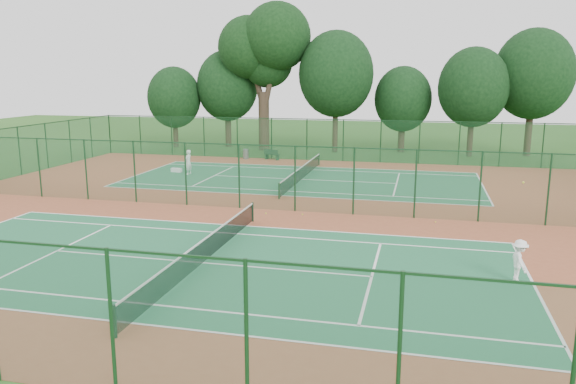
% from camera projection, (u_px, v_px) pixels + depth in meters
% --- Properties ---
extents(ground, '(120.00, 120.00, 0.00)m').
position_uv_depth(ground, '(267.00, 210.00, 30.04)').
color(ground, '#29591B').
rests_on(ground, ground).
extents(red_pad, '(40.00, 36.00, 0.01)m').
position_uv_depth(red_pad, '(267.00, 209.00, 30.04)').
color(red_pad, brown).
rests_on(red_pad, ground).
extents(court_near, '(23.77, 10.97, 0.01)m').
position_uv_depth(court_near, '(204.00, 263.00, 21.47)').
color(court_near, '#20653F').
rests_on(court_near, red_pad).
extents(court_far, '(23.77, 10.97, 0.01)m').
position_uv_depth(court_far, '(302.00, 179.00, 38.60)').
color(court_far, '#1F633D').
rests_on(court_far, red_pad).
extents(fence_north, '(40.00, 0.09, 3.50)m').
position_uv_depth(fence_north, '(325.00, 140.00, 46.81)').
color(fence_north, '#174624').
rests_on(fence_north, ground).
extents(fence_south, '(40.00, 0.09, 3.50)m').
position_uv_depth(fence_south, '(50.00, 317.00, 12.55)').
color(fence_south, '#1A5035').
rests_on(fence_south, ground).
extents(fence_divider, '(40.00, 0.09, 3.50)m').
position_uv_depth(fence_divider, '(267.00, 177.00, 29.68)').
color(fence_divider, '#194C29').
rests_on(fence_divider, ground).
extents(tennis_net_near, '(0.10, 12.90, 0.97)m').
position_uv_depth(tennis_net_near, '(203.00, 250.00, 21.36)').
color(tennis_net_near, '#11311E').
rests_on(tennis_net_near, ground).
extents(tennis_net_far, '(0.10, 12.90, 0.97)m').
position_uv_depth(tennis_net_far, '(302.00, 172.00, 38.49)').
color(tennis_net_far, '#13361C').
rests_on(tennis_net_far, ground).
extents(player_near, '(0.74, 1.07, 1.52)m').
position_uv_depth(player_near, '(519.00, 261.00, 19.34)').
color(player_near, white).
rests_on(player_near, court_near).
extents(player_far, '(0.53, 0.71, 1.78)m').
position_uv_depth(player_far, '(188.00, 162.00, 40.40)').
color(player_far, white).
rests_on(player_far, court_far).
extents(trash_bin, '(0.60, 0.60, 0.85)m').
position_uv_depth(trash_bin, '(246.00, 154.00, 47.97)').
color(trash_bin, slate).
rests_on(trash_bin, red_pad).
extents(bench, '(1.50, 0.93, 0.89)m').
position_uv_depth(bench, '(272.00, 154.00, 47.48)').
color(bench, '#11311B').
rests_on(bench, red_pad).
extents(kit_bag, '(0.85, 0.44, 0.30)m').
position_uv_depth(kit_bag, '(176.00, 170.00, 41.48)').
color(kit_bag, white).
rests_on(kit_bag, red_pad).
extents(stray_ball_a, '(0.07, 0.07, 0.07)m').
position_uv_depth(stray_ball_a, '(266.00, 213.00, 29.04)').
color(stray_ball_a, '#E2EE37').
rests_on(stray_ball_a, red_pad).
extents(stray_ball_b, '(0.07, 0.07, 0.07)m').
position_uv_depth(stray_ball_b, '(435.00, 222.00, 27.37)').
color(stray_ball_b, yellow).
rests_on(stray_ball_b, red_pad).
extents(stray_ball_c, '(0.07, 0.07, 0.07)m').
position_uv_depth(stray_ball_c, '(303.00, 214.00, 28.82)').
color(stray_ball_c, '#C6DF34').
rests_on(stray_ball_c, red_pad).
extents(big_tree, '(8.88, 6.50, 13.64)m').
position_uv_depth(big_tree, '(265.00, 46.00, 52.10)').
color(big_tree, '#32251B').
rests_on(big_tree, ground).
extents(evergreen_row, '(39.00, 5.00, 12.00)m').
position_uv_depth(evergreen_row, '(341.00, 151.00, 53.00)').
color(evergreen_row, black).
rests_on(evergreen_row, ground).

